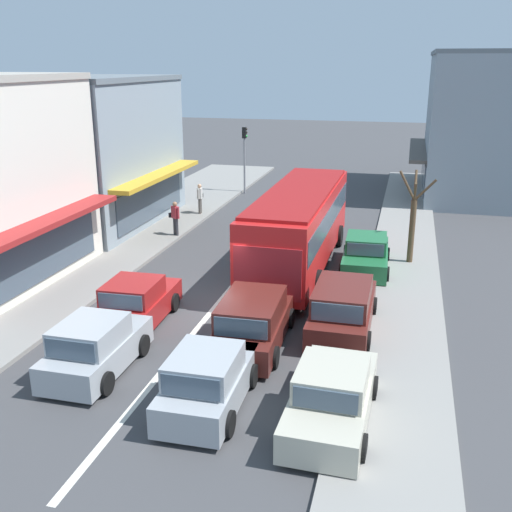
{
  "coord_description": "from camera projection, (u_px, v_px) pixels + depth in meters",
  "views": [
    {
      "loc": [
        6.08,
        -18.06,
        8.02
      ],
      "look_at": [
        0.87,
        2.33,
        1.2
      ],
      "focal_mm": 42.0,
      "sensor_mm": 36.0,
      "label": 1
    }
  ],
  "objects": [
    {
      "name": "parked_wagon_kerb_second",
      "position": [
        343.0,
        308.0,
        18.57
      ],
      "size": [
        1.95,
        4.51,
        1.58
      ],
      "color": "#561E19",
      "rests_on": "ground"
    },
    {
      "name": "traffic_light_downstreet",
      "position": [
        245.0,
        149.0,
        37.57
      ],
      "size": [
        0.32,
        0.24,
        4.2
      ],
      "color": "gray",
      "rests_on": "ground"
    },
    {
      "name": "city_bus",
      "position": [
        299.0,
        222.0,
        24.09
      ],
      "size": [
        2.81,
        10.88,
        3.23
      ],
      "color": "red",
      "rests_on": "ground"
    },
    {
      "name": "shopfront_mid_block",
      "position": [
        78.0,
        152.0,
        30.29
      ],
      "size": [
        8.78,
        9.49,
        7.39
      ],
      "color": "#84939E",
      "rests_on": "ground"
    },
    {
      "name": "kerb_right",
      "position": [
        403.0,
        266.0,
        24.6
      ],
      "size": [
        2.8,
        44.0,
        0.12
      ],
      "primitive_type": "cube",
      "color": "gray",
      "rests_on": "ground"
    },
    {
      "name": "parked_sedan_kerb_third",
      "position": [
        366.0,
        255.0,
        24.04
      ],
      "size": [
        2.02,
        4.26,
        1.47
      ],
      "color": "#1E6638",
      "rests_on": "ground"
    },
    {
      "name": "sidewalk_left",
      "position": [
        115.0,
        243.0,
        27.66
      ],
      "size": [
        5.2,
        44.0,
        0.14
      ],
      "primitive_type": "cube",
      "color": "gray",
      "rests_on": "ground"
    },
    {
      "name": "building_right_far",
      "position": [
        502.0,
        125.0,
        36.63
      ],
      "size": [
        9.9,
        11.52,
        8.7
      ],
      "color": "#84939E",
      "rests_on": "ground"
    },
    {
      "name": "hatchback_adjacent_lane_trail",
      "position": [
        95.0,
        348.0,
        16.1
      ],
      "size": [
        1.83,
        3.71,
        1.54
      ],
      "color": "#9EA3A8",
      "rests_on": "ground"
    },
    {
      "name": "hatchback_queue_gap_filler",
      "position": [
        208.0,
        381.0,
        14.41
      ],
      "size": [
        1.86,
        3.72,
        1.54
      ],
      "color": "#9EA3A8",
      "rests_on": "ground"
    },
    {
      "name": "street_tree_right",
      "position": [
        413.0,
        222.0,
        24.4
      ],
      "size": [
        1.49,
        1.52,
        3.91
      ],
      "color": "brown",
      "rests_on": "ground"
    },
    {
      "name": "parked_sedan_kerb_front",
      "position": [
        332.0,
        397.0,
        13.8
      ],
      "size": [
        1.98,
        4.24,
        1.47
      ],
      "color": "#B7B29E",
      "rests_on": "ground"
    },
    {
      "name": "lane_centre_line",
      "position": [
        245.0,
        270.0,
        24.23
      ],
      "size": [
        0.2,
        28.0,
        0.01
      ],
      "primitive_type": "cube",
      "color": "silver",
      "rests_on": "ground"
    },
    {
      "name": "pedestrian_with_handbag_near",
      "position": [
        175.0,
        216.0,
        28.39
      ],
      "size": [
        0.63,
        0.47,
        1.63
      ],
      "color": "#333338",
      "rests_on": "sidewalk_left"
    },
    {
      "name": "wagon_behind_bus_near",
      "position": [
        253.0,
        322.0,
        17.62
      ],
      "size": [
        2.05,
        4.56,
        1.58
      ],
      "color": "#561E19",
      "rests_on": "ground"
    },
    {
      "name": "ground_plane",
      "position": [
        215.0,
        308.0,
        20.55
      ],
      "size": [
        140.0,
        140.0,
        0.0
      ],
      "primitive_type": "plane",
      "color": "#3F3F42"
    },
    {
      "name": "pedestrian_browsing_midblock",
      "position": [
        200.0,
        197.0,
        32.51
      ],
      "size": [
        0.29,
        0.65,
        1.63
      ],
      "color": "#4C4742",
      "rests_on": "sidewalk_left"
    },
    {
      "name": "sedan_queue_far_back",
      "position": [
        134.0,
        305.0,
        19.05
      ],
      "size": [
        2.02,
        4.26,
        1.47
      ],
      "color": "maroon",
      "rests_on": "ground"
    }
  ]
}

